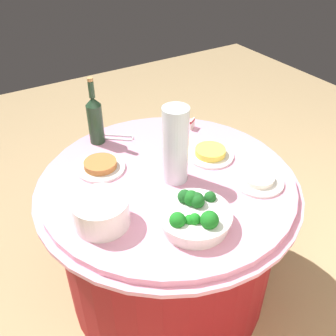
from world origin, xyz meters
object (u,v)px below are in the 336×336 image
at_px(label_placard_front, 192,123).
at_px(food_plate_rice, 258,180).
at_px(plate_stack, 101,212).
at_px(serving_tongs, 118,137).
at_px(decorative_fruit_vase, 175,147).
at_px(food_plate_peanuts, 101,166).
at_px(food_plate_fried_egg, 210,153).
at_px(wine_bottle, 95,119).
at_px(broccoli_bowl, 194,215).

bearing_deg(label_placard_front, food_plate_rice, 87.66).
bearing_deg(plate_stack, serving_tongs, -121.16).
bearing_deg(serving_tongs, label_placard_front, 162.83).
bearing_deg(decorative_fruit_vase, food_plate_rice, 143.85).
distance_m(decorative_fruit_vase, food_plate_rice, 0.39).
distance_m(food_plate_peanuts, food_plate_rice, 0.69).
xyz_separation_m(decorative_fruit_vase, serving_tongs, (0.06, -0.43, -0.16)).
bearing_deg(food_plate_fried_egg, serving_tongs, -51.64).
bearing_deg(decorative_fruit_vase, food_plate_peanuts, -43.50).
xyz_separation_m(decorative_fruit_vase, food_plate_fried_egg, (-0.23, -0.06, -0.14)).
height_order(food_plate_peanuts, food_plate_fried_egg, food_plate_fried_egg).
bearing_deg(wine_bottle, plate_stack, 68.62).
height_order(food_plate_peanuts, food_plate_rice, food_plate_peanuts).
bearing_deg(decorative_fruit_vase, plate_stack, 13.33).
height_order(plate_stack, food_plate_peanuts, plate_stack).
height_order(serving_tongs, food_plate_rice, food_plate_rice).
bearing_deg(plate_stack, food_plate_peanuts, -112.45).
distance_m(decorative_fruit_vase, food_plate_peanuts, 0.37).
xyz_separation_m(broccoli_bowl, food_plate_rice, (-0.38, -0.07, -0.03)).
relative_size(broccoli_bowl, food_plate_rice, 1.27).
bearing_deg(wine_bottle, food_plate_rice, 124.22).
xyz_separation_m(plate_stack, label_placard_front, (-0.69, -0.41, -0.02)).
bearing_deg(food_plate_fried_egg, decorative_fruit_vase, 13.78).
relative_size(serving_tongs, label_placard_front, 2.77).
xyz_separation_m(wine_bottle, decorative_fruit_vase, (-0.17, 0.46, 0.03)).
bearing_deg(food_plate_rice, plate_stack, -10.20).
distance_m(broccoli_bowl, food_plate_peanuts, 0.53).
xyz_separation_m(serving_tongs, food_plate_rice, (-0.35, 0.64, 0.01)).
bearing_deg(plate_stack, label_placard_front, -149.43).
height_order(decorative_fruit_vase, food_plate_rice, decorative_fruit_vase).
distance_m(wine_bottle, decorative_fruit_vase, 0.49).
relative_size(food_plate_peanuts, label_placard_front, 4.00).
bearing_deg(label_placard_front, serving_tongs, -17.17).
relative_size(plate_stack, wine_bottle, 0.62).
relative_size(food_plate_rice, label_placard_front, 4.00).
bearing_deg(serving_tongs, broccoli_bowl, 87.88).
relative_size(serving_tongs, food_plate_rice, 0.69).
height_order(wine_bottle, serving_tongs, wine_bottle).
bearing_deg(food_plate_peanuts, broccoli_bowl, 107.03).
height_order(broccoli_bowl, food_plate_peanuts, broccoli_bowl).
relative_size(plate_stack, serving_tongs, 1.38).
xyz_separation_m(wine_bottle, food_plate_fried_egg, (-0.40, 0.40, -0.11)).
xyz_separation_m(broccoli_bowl, label_placard_front, (-0.40, -0.59, -0.01)).
bearing_deg(food_plate_peanuts, food_plate_fried_egg, 159.78).
height_order(broccoli_bowl, food_plate_fried_egg, broccoli_bowl).
bearing_deg(wine_bottle, serving_tongs, 166.57).
distance_m(wine_bottle, food_plate_peanuts, 0.26).
bearing_deg(broccoli_bowl, label_placard_front, -123.97).
relative_size(broccoli_bowl, label_placard_front, 5.09).
xyz_separation_m(serving_tongs, food_plate_fried_egg, (-0.30, 0.37, 0.01)).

